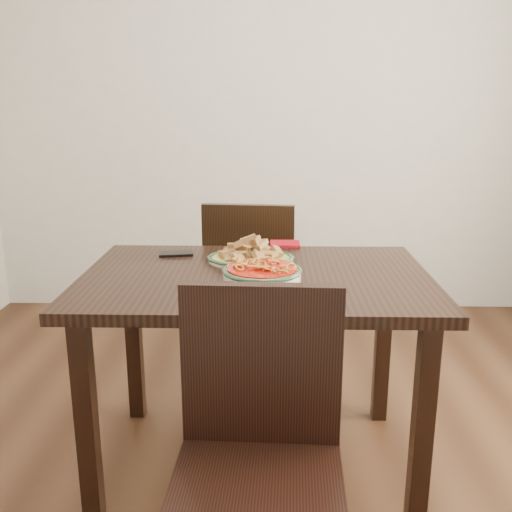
{
  "coord_description": "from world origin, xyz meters",
  "views": [
    {
      "loc": [
        0.03,
        -1.91,
        1.33
      ],
      "look_at": [
        -0.01,
        0.02,
        0.81
      ],
      "focal_mm": 40.0,
      "sensor_mm": 36.0,
      "label": 1
    }
  ],
  "objects_px": {
    "chair_far": "(251,281)",
    "noodle_bowl": "(262,274)",
    "dining_table": "(256,300)",
    "fish_plate": "(251,250)",
    "chair_near": "(259,445)",
    "smartphone": "(176,254)"
  },
  "relations": [
    {
      "from": "chair_near",
      "to": "smartphone",
      "type": "distance_m",
      "value": 1.0
    },
    {
      "from": "fish_plate",
      "to": "noodle_bowl",
      "type": "bearing_deg",
      "value": -81.25
    },
    {
      "from": "dining_table",
      "to": "chair_far",
      "type": "bearing_deg",
      "value": 93.21
    },
    {
      "from": "dining_table",
      "to": "fish_plate",
      "type": "height_order",
      "value": "fish_plate"
    },
    {
      "from": "dining_table",
      "to": "noodle_bowl",
      "type": "height_order",
      "value": "noodle_bowl"
    },
    {
      "from": "chair_near",
      "to": "fish_plate",
      "type": "distance_m",
      "value": 0.87
    },
    {
      "from": "dining_table",
      "to": "smartphone",
      "type": "distance_m",
      "value": 0.42
    },
    {
      "from": "chair_far",
      "to": "dining_table",
      "type": "bearing_deg",
      "value": 98.51
    },
    {
      "from": "chair_far",
      "to": "smartphone",
      "type": "relative_size",
      "value": 6.77
    },
    {
      "from": "chair_far",
      "to": "fish_plate",
      "type": "distance_m",
      "value": 0.63
    },
    {
      "from": "dining_table",
      "to": "chair_near",
      "type": "distance_m",
      "value": 0.67
    },
    {
      "from": "fish_plate",
      "to": "noodle_bowl",
      "type": "relative_size",
      "value": 1.22
    },
    {
      "from": "chair_far",
      "to": "noodle_bowl",
      "type": "xyz_separation_m",
      "value": [
        0.06,
        -0.86,
        0.29
      ]
    },
    {
      "from": "fish_plate",
      "to": "noodle_bowl",
      "type": "height_order",
      "value": "fish_plate"
    },
    {
      "from": "chair_far",
      "to": "chair_near",
      "type": "distance_m",
      "value": 1.37
    },
    {
      "from": "dining_table",
      "to": "fish_plate",
      "type": "relative_size",
      "value": 3.81
    },
    {
      "from": "chair_near",
      "to": "fish_plate",
      "type": "relative_size",
      "value": 2.79
    },
    {
      "from": "dining_table",
      "to": "fish_plate",
      "type": "xyz_separation_m",
      "value": [
        -0.02,
        0.16,
        0.14
      ]
    },
    {
      "from": "chair_near",
      "to": "noodle_bowl",
      "type": "bearing_deg",
      "value": 92.34
    },
    {
      "from": "dining_table",
      "to": "chair_far",
      "type": "xyz_separation_m",
      "value": [
        -0.04,
        0.72,
        -0.15
      ]
    },
    {
      "from": "chair_far",
      "to": "chair_near",
      "type": "bearing_deg",
      "value": 97.92
    },
    {
      "from": "chair_far",
      "to": "smartphone",
      "type": "bearing_deg",
      "value": 64.13
    }
  ]
}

